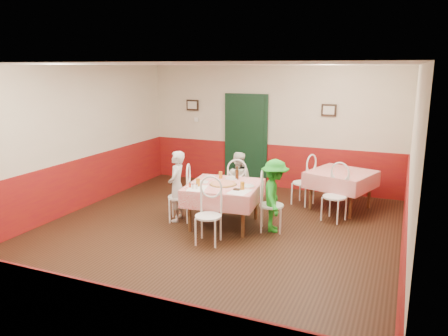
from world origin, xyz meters
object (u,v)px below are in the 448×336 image
at_px(chair_right, 271,205).
at_px(chair_near, 208,216).
at_px(second_table, 340,190).
at_px(chair_far, 237,189).
at_px(beer_bottle, 237,173).
at_px(diner_left, 177,186).
at_px(diner_right, 275,196).
at_px(glass_c, 221,175).
at_px(diner_far, 238,181).
at_px(chair_second_a, 303,183).
at_px(wallet, 237,189).
at_px(glass_b, 242,186).
at_px(chair_second_b, 334,197).
at_px(glass_a, 198,182).
at_px(pizza, 223,184).
at_px(chair_left, 180,197).
at_px(main_table, 224,205).

height_order(chair_right, chair_near, same).
distance_m(second_table, chair_far, 2.06).
relative_size(beer_bottle, diner_left, 0.17).
distance_m(diner_left, diner_right, 1.80).
distance_m(second_table, glass_c, 2.47).
xyz_separation_m(chair_right, beer_bottle, (-0.76, 0.32, 0.42)).
distance_m(chair_near, diner_far, 1.76).
xyz_separation_m(chair_far, glass_c, (-0.13, -0.49, 0.37)).
height_order(chair_second_a, wallet, chair_second_a).
distance_m(glass_b, diner_left, 1.33).
height_order(chair_far, glass_c, chair_far).
height_order(chair_second_b, glass_a, chair_second_b).
bearing_deg(diner_left, wallet, 68.62).
height_order(glass_b, diner_right, diner_right).
xyz_separation_m(chair_second_b, diner_far, (-1.85, -0.11, 0.13)).
bearing_deg(diner_right, diner_left, 78.72).
xyz_separation_m(diner_left, diner_right, (1.79, 0.18, -0.02)).
height_order(glass_c, wallet, glass_c).
bearing_deg(diner_left, chair_far, 125.72).
distance_m(wallet, diner_right, 0.67).
bearing_deg(chair_second_b, glass_b, -119.65).
height_order(chair_far, pizza, chair_far).
height_order(chair_left, chair_far, same).
height_order(chair_second_b, pizza, chair_second_b).
bearing_deg(chair_second_b, diner_right, -115.09).
height_order(beer_bottle, diner_far, diner_far).
xyz_separation_m(glass_b, beer_bottle, (-0.33, 0.61, 0.04)).
bearing_deg(diner_left, glass_c, 109.97).
distance_m(second_table, glass_a, 2.99).
relative_size(chair_left, chair_right, 1.00).
height_order(glass_a, glass_c, glass_a).
xyz_separation_m(chair_right, glass_b, (-0.43, -0.29, 0.38)).
relative_size(main_table, glass_b, 9.21).
bearing_deg(chair_second_a, pizza, -11.16).
bearing_deg(diner_left, chair_second_b, 99.10).
relative_size(chair_left, chair_near, 1.00).
xyz_separation_m(chair_right, diner_far, (-0.94, 0.81, 0.13)).
xyz_separation_m(chair_second_b, diner_left, (-2.66, -1.10, 0.20)).
height_order(chair_near, glass_c, chair_near).
bearing_deg(chair_second_b, glass_a, -130.07).
bearing_deg(glass_a, chair_left, 156.04).
bearing_deg(glass_a, chair_second_a, 56.42).
bearing_deg(chair_right, pizza, 83.82).
height_order(chair_right, glass_c, chair_right).
xyz_separation_m(chair_second_a, pizza, (-1.01, -1.80, 0.33)).
relative_size(chair_far, diner_far, 0.77).
xyz_separation_m(main_table, glass_a, (-0.36, -0.30, 0.45)).
height_order(glass_c, diner_right, diner_right).
height_order(pizza, diner_right, diner_right).
relative_size(second_table, chair_right, 1.24).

